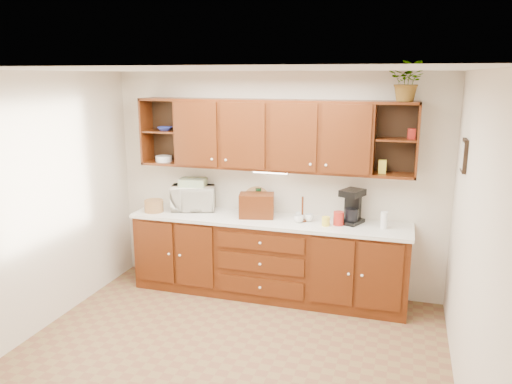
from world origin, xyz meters
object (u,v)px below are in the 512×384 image
Objects in this scene: coffee_maker at (352,207)px; bread_box at (257,205)px; microwave at (193,198)px; potted_plant at (408,81)px.

bread_box is at bearing -151.74° from coffee_maker.
microwave is at bearing 159.83° from bread_box.
coffee_maker is 1.46m from potted_plant.
microwave is 1.34× the size of bread_box.
potted_plant is (0.51, -0.05, 1.37)m from coffee_maker.
potted_plant is at bearing 18.24° from coffee_maker.
potted_plant is at bearing -20.08° from microwave.
coffee_maker is at bearing -19.08° from microwave.
bread_box is (0.84, -0.10, -0.01)m from microwave.
potted_plant reaches higher than microwave.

